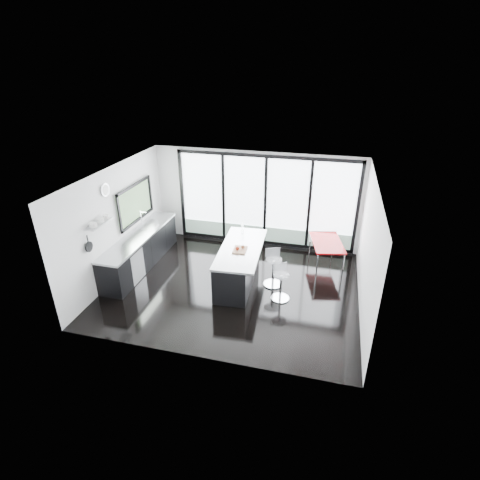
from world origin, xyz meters
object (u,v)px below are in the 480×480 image
(island, at_px, (238,264))
(red_table, at_px, (326,254))
(bar_stool_far, at_px, (273,272))
(bar_stool_near, at_px, (281,286))

(island, relative_size, red_table, 1.80)
(bar_stool_far, height_order, red_table, bar_stool_far)
(bar_stool_near, xyz_separation_m, red_table, (0.93, 1.87, 0.01))
(red_table, bearing_deg, island, -147.35)
(bar_stool_near, height_order, bar_stool_far, bar_stool_far)
(bar_stool_near, bearing_deg, bar_stool_far, 91.40)
(island, distance_m, bar_stool_near, 1.28)
(island, relative_size, bar_stool_far, 3.26)
(bar_stool_near, relative_size, bar_stool_far, 0.93)
(island, distance_m, bar_stool_far, 0.89)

